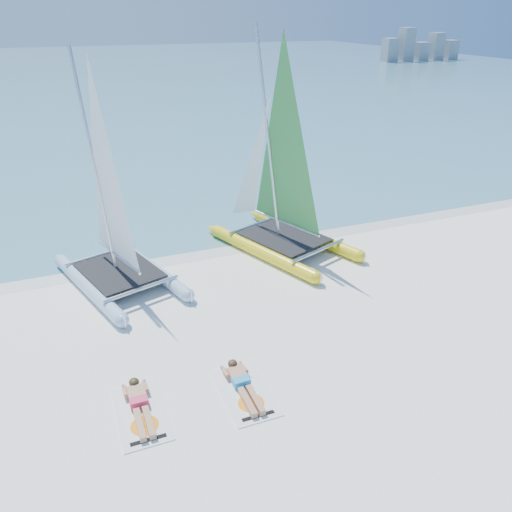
# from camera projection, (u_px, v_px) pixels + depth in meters

# --- Properties ---
(ground) EXTENTS (140.00, 140.00, 0.00)m
(ground) POSITION_uv_depth(u_px,v_px,m) (240.00, 343.00, 12.36)
(ground) COLOR white
(ground) RESTS_ON ground
(sea) EXTENTS (140.00, 115.00, 0.01)m
(sea) POSITION_uv_depth(u_px,v_px,m) (74.00, 74.00, 64.85)
(sea) COLOR #689CAE
(sea) RESTS_ON ground
(wet_sand_strip) EXTENTS (140.00, 1.40, 0.01)m
(wet_sand_strip) POSITION_uv_depth(u_px,v_px,m) (184.00, 253.00, 16.94)
(wet_sand_strip) COLOR silver
(wet_sand_strip) RESTS_ON ground
(distant_skyline) EXTENTS (14.00, 2.00, 5.00)m
(distant_skyline) POSITION_uv_depth(u_px,v_px,m) (420.00, 48.00, 80.96)
(distant_skyline) COLOR gray
(distant_skyline) RESTS_ON ground
(catamaran_blue) EXTENTS (3.76, 5.48, 6.83)m
(catamaran_blue) POSITION_uv_depth(u_px,v_px,m) (111.00, 219.00, 14.30)
(catamaran_blue) COLOR silver
(catamaran_blue) RESTS_ON ground
(catamaran_yellow) EXTENTS (4.31, 5.95, 7.35)m
(catamaran_yellow) POSITION_uv_depth(u_px,v_px,m) (274.00, 181.00, 16.64)
(catamaran_yellow) COLOR yellow
(catamaran_yellow) RESTS_ON ground
(towel_a) EXTENTS (1.00, 1.85, 0.02)m
(towel_a) POSITION_uv_depth(u_px,v_px,m) (142.00, 414.00, 10.19)
(towel_a) COLOR silver
(towel_a) RESTS_ON ground
(sunbather_a) EXTENTS (0.37, 1.73, 0.26)m
(sunbather_a) POSITION_uv_depth(u_px,v_px,m) (139.00, 404.00, 10.30)
(sunbather_a) COLOR tan
(sunbather_a) RESTS_ON towel_a
(towel_b) EXTENTS (1.00, 1.85, 0.02)m
(towel_b) POSITION_uv_depth(u_px,v_px,m) (245.00, 393.00, 10.75)
(towel_b) COLOR silver
(towel_b) RESTS_ON ground
(sunbather_b) EXTENTS (0.37, 1.73, 0.26)m
(sunbather_b) POSITION_uv_depth(u_px,v_px,m) (242.00, 383.00, 10.87)
(sunbather_b) COLOR tan
(sunbather_b) RESTS_ON towel_b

